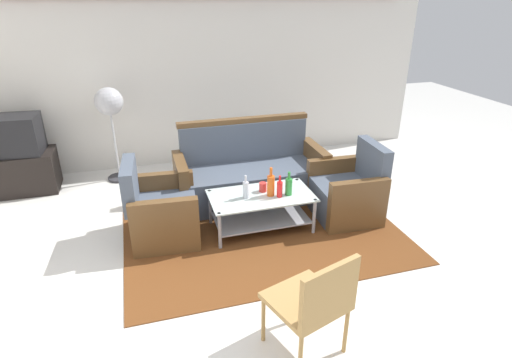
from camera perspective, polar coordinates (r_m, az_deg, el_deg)
name	(u,v)px	position (r m, az deg, el deg)	size (l,w,h in m)	color
ground_plane	(281,271)	(4.01, 3.43, -12.38)	(14.00, 14.00, 0.00)	silver
wall_back	(212,60)	(6.23, -6.04, 15.84)	(6.52, 0.19, 2.80)	silver
rug	(260,228)	(4.63, 0.59, -6.66)	(2.90, 2.26, 0.01)	brown
couch	(250,175)	(5.13, -0.86, 0.53)	(1.80, 0.74, 0.96)	#4C5666
armchair_left	(161,213)	(4.45, -12.83, -4.51)	(0.75, 0.81, 0.85)	#4C5666
armchair_right	(348,193)	(4.87, 12.40, -1.87)	(0.73, 0.79, 0.85)	#4C5666
coffee_table	(261,207)	(4.50, 0.69, -3.78)	(1.10, 0.60, 0.40)	silver
bottle_green	(289,186)	(4.41, 4.49, -0.98)	(0.07, 0.07, 0.26)	#2D8C38
bottle_clear	(246,189)	(4.34, -1.41, -1.42)	(0.06, 0.06, 0.25)	silver
bottle_red	(280,189)	(4.37, 3.25, -1.35)	(0.06, 0.06, 0.24)	red
bottle_orange	(271,185)	(4.38, 2.04, -0.84)	(0.08, 0.08, 0.32)	#D85919
cup	(263,187)	(4.49, 0.94, -1.11)	(0.08, 0.08, 0.10)	red
tv_stand	(24,172)	(6.13, -29.16, 0.81)	(0.80, 0.50, 0.52)	black
television	(14,135)	(5.98, -30.13, 5.21)	(0.63, 0.48, 0.48)	black
pedestal_fan	(110,107)	(5.78, -19.36, 9.24)	(0.36, 0.36, 1.27)	#2D2D33
wicker_chair	(315,300)	(2.96, 8.05, -16.00)	(0.61, 0.61, 0.84)	#AD844C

